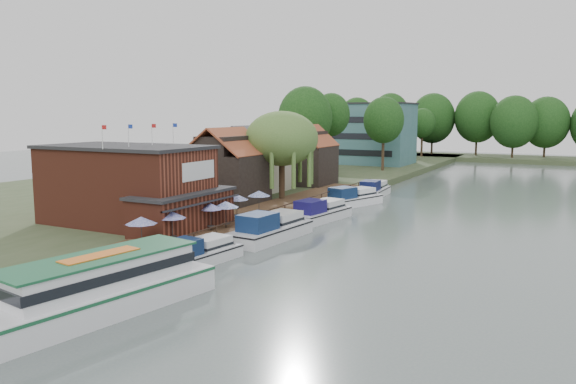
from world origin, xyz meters
The scene contains 29 objects.
ground centered at (0.00, 0.00, 0.00)m, with size 260.00×260.00×0.00m, color #546160.
land_bank centered at (-30.00, 35.00, 0.50)m, with size 50.00×140.00×1.00m, color #384728.
quay_deck centered at (-8.00, 10.00, 1.05)m, with size 6.00×50.00×0.10m, color #47301E.
quay_rail centered at (-5.30, 10.50, 1.50)m, with size 0.20×49.00×1.00m, color black, non-canonical shape.
pub centered at (-14.00, -1.00, 4.65)m, with size 20.00×11.00×7.30m, color maroon, non-canonical shape.
hotel_block centered at (-22.00, 70.00, 7.15)m, with size 25.40×12.40×12.30m, color #38666B, non-canonical shape.
cottage_a centered at (-15.00, 14.00, 5.25)m, with size 8.60×7.60×8.50m, color black, non-canonical shape.
cottage_b centered at (-18.00, 24.00, 5.25)m, with size 9.60×8.60×8.50m, color beige, non-canonical shape.
cottage_c centered at (-14.00, 33.00, 5.25)m, with size 7.60×7.60×8.50m, color black, non-canonical shape.
willow centered at (-10.50, 19.00, 6.21)m, with size 8.60×8.60×10.43m, color #476B2D, non-canonical shape.
umbrella_0 centered at (-7.98, -7.86, 2.29)m, with size 2.40×2.40×2.38m, color navy, non-canonical shape.
umbrella_1 centered at (-7.42, -4.97, 2.29)m, with size 2.24×2.24×2.38m, color #1B1E95, non-canonical shape.
umbrella_2 centered at (-7.13, -0.18, 2.29)m, with size 2.07×2.07×2.38m, color #1B1A93, non-canonical shape.
umbrella_3 centered at (-6.56, 1.28, 2.29)m, with size 2.35×2.35×2.38m, color navy, non-canonical shape.
umbrella_4 centered at (-8.06, 5.39, 2.29)m, with size 2.26×2.26×2.38m, color navy, non-canonical shape.
umbrella_5 centered at (-7.46, 8.51, 2.29)m, with size 2.34×2.34×2.38m, color navy, non-canonical shape.
cruiser_0 centered at (-3.89, -6.43, 1.08)m, with size 2.92×9.04×2.16m, color silver, non-canonical shape.
cruiser_1 centered at (-3.12, 3.33, 1.32)m, with size 3.48×10.74×2.64m, color silver, non-canonical shape.
cruiser_2 centered at (-2.95, 13.40, 1.20)m, with size 3.19×9.87×2.39m, color silver, non-canonical shape.
cruiser_3 centered at (-3.52, 24.18, 1.20)m, with size 3.20×9.89×2.40m, color white, non-canonical shape.
cruiser_4 centered at (-3.68, 32.46, 1.18)m, with size 3.14×9.72×2.35m, color white, non-canonical shape.
tour_boat centered at (-2.62, -17.93, 1.69)m, with size 4.34×15.45×3.38m, color silver, non-canonical shape.
swan centered at (-4.50, -11.25, 0.22)m, with size 0.44×0.44×0.44m, color white.
bank_tree_0 centered at (-18.76, 42.20, 8.22)m, with size 8.75×8.75×14.44m, color #143811, non-canonical shape.
bank_tree_1 centered at (-16.90, 48.37, 7.77)m, with size 6.30×6.30×13.54m, color #143811, non-canonical shape.
bank_tree_2 centered at (-10.60, 57.22, 7.54)m, with size 7.15×7.15×13.08m, color #143811, non-canonical shape.
bank_tree_3 centered at (-16.46, 79.65, 8.26)m, with size 7.88×7.88×14.52m, color #143811, non-canonical shape.
bank_tree_4 centered at (-18.99, 85.61, 7.15)m, with size 6.62×6.62×12.31m, color #143811, non-canonical shape.
bank_tree_5 centered at (-12.78, 92.85, 6.68)m, with size 6.05×6.05×11.35m, color #143811, non-canonical shape.
Camera 1 is at (20.89, -39.21, 11.11)m, focal length 35.00 mm.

